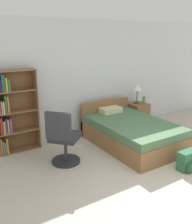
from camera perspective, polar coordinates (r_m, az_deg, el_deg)
name	(u,v)px	position (r m, az deg, el deg)	size (l,w,h in m)	color
ground_plane	(190,206)	(3.86, 20.78, -19.44)	(14.00, 14.00, 0.00)	#BCB29E
wall_back	(77,79)	(5.71, -4.46, 7.48)	(9.00, 0.06, 2.60)	silver
bookshelf	(11,111)	(5.08, -18.91, 0.15)	(0.83, 0.26, 1.63)	brown
bed	(130,132)	(5.39, 7.72, -4.53)	(1.33, 2.05, 0.77)	brown
office_chair	(63,139)	(4.45, -7.49, -6.19)	(0.72, 0.72, 1.03)	#232326
nightstand	(138,114)	(6.56, 9.53, -0.53)	(0.44, 0.49, 0.59)	brown
table_lamp	(137,88)	(6.39, 9.44, 5.43)	(0.24, 0.24, 0.50)	#333333
water_bottle	(144,100)	(6.42, 10.89, 2.61)	(0.07, 0.07, 0.19)	#3F8C4C
backpack_green	(188,161)	(4.66, 20.26, -10.47)	(0.36, 0.24, 0.34)	#2D603D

